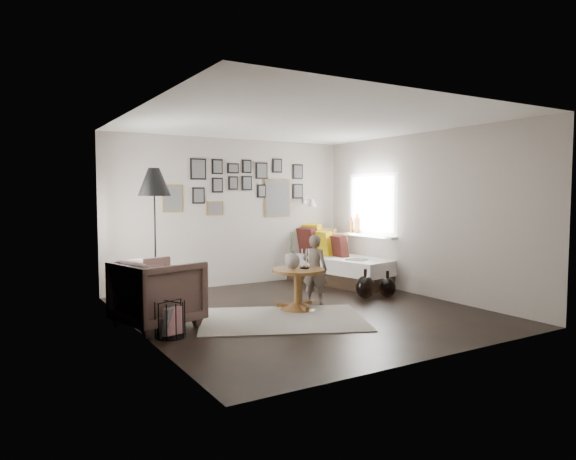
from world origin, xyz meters
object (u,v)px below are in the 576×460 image
floor_lamp (154,187)px  demijohn_large (365,287)px  pedestal_table (298,291)px  magazine_basket (170,319)px  vase (292,258)px  demijohn_small (387,287)px  daybed (337,264)px  child (315,270)px  armchair (158,293)px

floor_lamp → demijohn_large: 3.53m
pedestal_table → magazine_basket: size_ratio=1.70×
vase → demijohn_large: bearing=5.2°
vase → floor_lamp: bearing=142.1°
magazine_basket → demijohn_small: (3.66, 0.45, -0.05)m
daybed → demijohn_large: size_ratio=5.01×
vase → demijohn_small: size_ratio=1.26×
pedestal_table → magazine_basket: (-1.98, -0.42, -0.06)m
floor_lamp → demijohn_small: floor_lamp is taller
daybed → demijohn_small: daybed is taller
demijohn_small → child: (-1.29, 0.15, 0.36)m
armchair → child: (2.35, 0.06, 0.10)m
floor_lamp → magazine_basket: bearing=-101.3°
child → pedestal_table: bearing=78.1°
demijohn_small → demijohn_large: bearing=161.1°
vase → magazine_basket: 2.02m
pedestal_table → demijohn_small: pedestal_table is taller
floor_lamp → armchair: bearing=-105.4°
armchair → child: bearing=-103.3°
pedestal_table → floor_lamp: 2.52m
armchair → floor_lamp: bearing=-30.2°
child → armchair: bearing=55.8°
vase → demijohn_large: 1.53m
floor_lamp → demijohn_small: (3.33, -1.21, -1.56)m
floor_lamp → child: floor_lamp is taller
vase → floor_lamp: size_ratio=0.26×
daybed → demijohn_large: daybed is taller
daybed → demijohn_large: (-0.47, -1.39, -0.16)m
demijohn_large → vase: bearing=-174.8°
floor_lamp → magazine_basket: size_ratio=4.61×
pedestal_table → child: 0.50m
pedestal_table → floor_lamp: (-1.65, 1.24, 1.45)m
child → demijohn_small: bearing=-132.0°
demijohn_small → daybed: bearing=85.4°
magazine_basket → daybed: bearing=27.4°
demijohn_large → daybed: bearing=71.3°
child → floor_lamp: bearing=26.9°
vase → armchair: 1.91m
daybed → child: 1.97m
pedestal_table → vase: 0.48m
armchair → pedestal_table: bearing=-108.2°
daybed → floor_lamp: size_ratio=1.15×
armchair → demijohn_large: 3.30m
demijohn_large → demijohn_small: demijohn_large is taller
vase → demijohn_large: size_ratio=1.15×
armchair → demijohn_small: size_ratio=2.18×
vase → armchair: size_ratio=0.58×
child → vase: bearing=72.3°
daybed → armchair: size_ratio=2.52×
magazine_basket → demijohn_small: 3.69m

